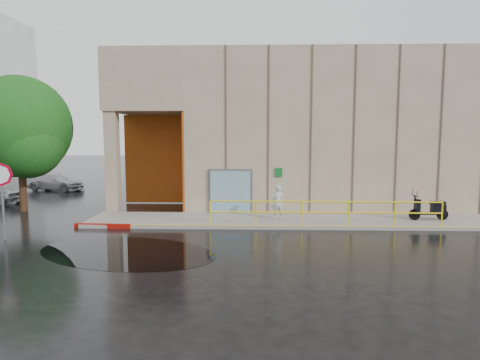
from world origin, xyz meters
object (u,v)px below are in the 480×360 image
object	(u,v)px
scooter	(430,203)
tree_near	(21,131)
red_curb	(103,226)
stop_sign	(1,185)
person	(278,202)
car_c	(55,182)

from	to	relation	value
scooter	tree_near	bearing A→B (deg)	170.43
red_curb	stop_sign	bearing A→B (deg)	-144.93
person	tree_near	bearing A→B (deg)	-19.26
car_c	tree_near	size ratio (longest dim) A/B	0.59
stop_sign	red_curb	bearing A→B (deg)	50.57
person	car_c	distance (m)	18.00
person	red_curb	world-z (taller)	person
scooter	red_curb	distance (m)	14.10
red_curb	car_c	distance (m)	13.80
person	scooter	distance (m)	6.64
scooter	red_curb	world-z (taller)	scooter
person	car_c	size ratio (longest dim) A/B	0.38
scooter	car_c	size ratio (longest dim) A/B	0.43
red_curb	tree_near	distance (m)	7.49
stop_sign	car_c	size ratio (longest dim) A/B	0.71
person	stop_sign	distance (m)	10.95
tree_near	person	bearing A→B (deg)	-10.13
person	scooter	world-z (taller)	person
car_c	red_curb	bearing A→B (deg)	-135.09
red_curb	car_c	size ratio (longest dim) A/B	0.59
person	stop_sign	size ratio (longest dim) A/B	0.53
scooter	red_curb	bearing A→B (deg)	-177.35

